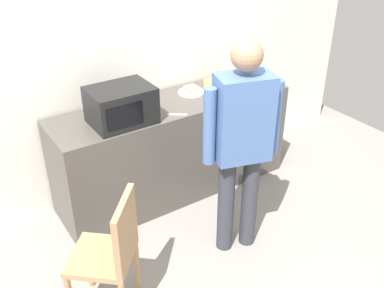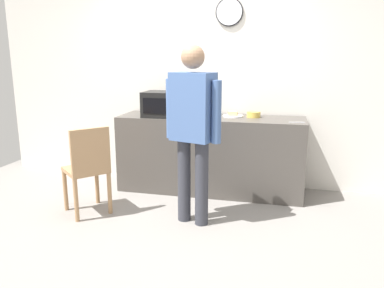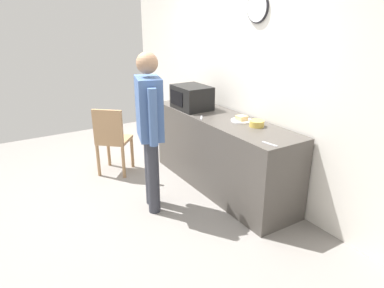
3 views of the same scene
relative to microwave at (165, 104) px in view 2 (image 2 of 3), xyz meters
name	(u,v)px [view 2 (image 2 of 3)]	position (x,y,z in m)	size (l,w,h in m)	color
ground_plane	(159,230)	(0.27, -1.12, -1.08)	(6.00, 6.00, 0.00)	gray
back_wall	(196,83)	(0.27, 0.48, 0.23)	(5.40, 0.13, 2.60)	silver
kitchen_counter	(210,154)	(0.54, 0.10, -0.61)	(2.23, 0.62, 0.93)	#4C4742
microwave	(165,104)	(0.00, 0.00, 0.00)	(0.50, 0.39, 0.30)	black
sandwich_plate	(233,115)	(0.79, 0.19, -0.13)	(0.24, 0.24, 0.07)	white
salad_bowl	(254,114)	(1.04, 0.20, -0.12)	(0.16, 0.16, 0.07)	gold
fork_utensil	(297,122)	(1.53, -0.08, -0.15)	(0.17, 0.02, 0.01)	silver
spoon_utensil	(198,119)	(0.44, -0.13, -0.15)	(0.17, 0.02, 0.01)	silver
person_standing	(193,123)	(0.54, -0.86, -0.06)	(0.57, 0.34, 1.74)	#33343E
wooden_chair	(88,167)	(-0.55, -0.92, -0.55)	(0.56, 0.56, 0.94)	#A87F56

